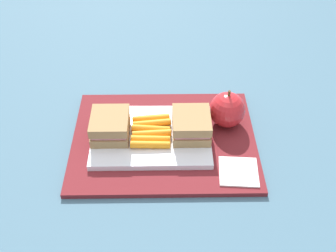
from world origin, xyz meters
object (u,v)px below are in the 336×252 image
Objects in this scene: food_tray at (149,136)px; sandwich_half_right at (189,125)px; apple at (225,110)px; paper_napkin at (236,172)px; carrot_sticks_bundle at (149,131)px; sandwich_half_left at (108,126)px.

sandwich_half_right reaches higher than food_tray.
food_tray is 0.16m from apple.
food_tray is 0.18m from paper_napkin.
carrot_sticks_bundle is at bearing -58.58° from food_tray.
sandwich_half_left reaches higher than carrot_sticks_bundle.
apple is at bearing 93.50° from paper_napkin.
sandwich_half_left is 0.90× the size of carrot_sticks_bundle.
paper_napkin is at bearing -20.95° from sandwich_half_left.
sandwich_half_right is at bearing 131.98° from paper_napkin.
apple is at bearing 15.54° from food_tray.
apple is (0.15, 0.04, 0.03)m from food_tray.
food_tray is at bearing 121.42° from carrot_sticks_bundle.
paper_napkin is at bearing -48.02° from sandwich_half_right.
sandwich_half_left and sandwich_half_right have the same top height.
apple is (0.07, 0.04, 0.00)m from sandwich_half_right.
sandwich_half_left is at bearing -169.59° from apple.
sandwich_half_right is 1.14× the size of paper_napkin.
paper_napkin is (0.16, -0.09, -0.00)m from food_tray.
paper_napkin is at bearing -29.66° from food_tray.
sandwich_half_right is 0.90× the size of carrot_sticks_bundle.
food_tray is at bearing 0.00° from sandwich_half_left.
food_tray is 0.08m from sandwich_half_left.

